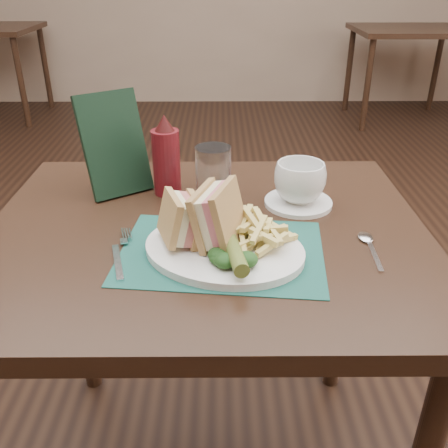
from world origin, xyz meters
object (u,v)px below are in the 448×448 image
(sandwich_half_b, at_px, (207,213))
(drinking_glass, at_px, (213,176))
(plate, at_px, (224,249))
(sandwich_half_a, at_px, (170,220))
(saucer, at_px, (298,202))
(table_bg_right, at_px, (404,75))
(ketchup_bottle, at_px, (166,155))
(check_presenter, at_px, (114,144))
(table_main, at_px, (209,365))
(coffee_cup, at_px, (300,182))
(placemat, at_px, (222,252))

(sandwich_half_b, relative_size, drinking_glass, 0.89)
(plate, distance_m, sandwich_half_a, 0.11)
(sandwich_half_a, xyz_separation_m, saucer, (0.26, 0.20, -0.06))
(table_bg_right, xyz_separation_m, ketchup_bottle, (-1.67, -3.20, 0.47))
(check_presenter, bearing_deg, sandwich_half_b, -84.93)
(table_main, relative_size, saucer, 6.00)
(table_main, bearing_deg, drinking_glass, 83.45)
(table_bg_right, height_order, check_presenter, check_presenter)
(table_main, distance_m, table_bg_right, 3.72)
(ketchup_bottle, bearing_deg, table_main, -61.53)
(table_main, relative_size, drinking_glass, 6.92)
(table_main, relative_size, coffee_cup, 7.99)
(table_bg_right, relative_size, check_presenter, 3.84)
(placemat, height_order, ketchup_bottle, ketchup_bottle)
(drinking_glass, height_order, ketchup_bottle, ketchup_bottle)
(table_bg_right, bearing_deg, plate, -113.87)
(placemat, relative_size, ketchup_bottle, 2.02)
(placemat, relative_size, drinking_glass, 2.89)
(sandwich_half_b, bearing_deg, table_main, 113.35)
(ketchup_bottle, bearing_deg, saucer, -12.66)
(sandwich_half_b, xyz_separation_m, check_presenter, (-0.22, 0.27, 0.04))
(coffee_cup, bearing_deg, saucer, 0.00)
(sandwich_half_b, bearing_deg, drinking_glass, 107.26)
(coffee_cup, bearing_deg, table_bg_right, 67.22)
(table_main, bearing_deg, placemat, -72.26)
(sandwich_half_b, height_order, ketchup_bottle, ketchup_bottle)
(placemat, relative_size, sandwich_half_b, 3.25)
(placemat, bearing_deg, ketchup_bottle, 114.79)
(placemat, xyz_separation_m, saucer, (0.17, 0.20, 0.00))
(table_main, bearing_deg, sandwich_half_b, -86.25)
(sandwich_half_b, distance_m, drinking_glass, 0.20)
(sandwich_half_b, distance_m, ketchup_bottle, 0.27)
(coffee_cup, relative_size, drinking_glass, 0.87)
(coffee_cup, relative_size, check_presenter, 0.48)
(placemat, distance_m, check_presenter, 0.39)
(placemat, xyz_separation_m, drinking_glass, (-0.02, 0.22, 0.06))
(sandwich_half_a, bearing_deg, table_main, 36.95)
(placemat, bearing_deg, table_bg_right, 66.03)
(table_main, bearing_deg, plate, -71.00)
(plate, relative_size, saucer, 2.00)
(saucer, height_order, coffee_cup, coffee_cup)
(table_main, xyz_separation_m, drinking_glass, (0.01, 0.12, 0.44))
(table_main, xyz_separation_m, sandwich_half_a, (-0.06, -0.09, 0.44))
(sandwich_half_b, bearing_deg, check_presenter, 148.41)
(saucer, bearing_deg, sandwich_half_b, -136.25)
(table_main, height_order, coffee_cup, coffee_cup)
(table_main, distance_m, coffee_cup, 0.49)
(drinking_glass, height_order, check_presenter, check_presenter)
(sandwich_half_b, xyz_separation_m, coffee_cup, (0.20, 0.19, -0.02))
(sandwich_half_a, distance_m, drinking_glass, 0.22)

